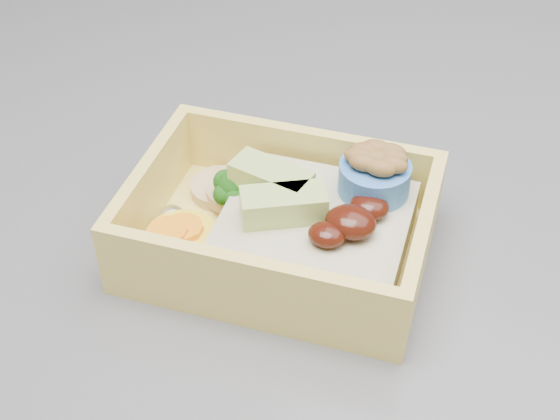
% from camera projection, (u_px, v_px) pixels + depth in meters
% --- Properties ---
extents(bento_box, '(0.18, 0.13, 0.07)m').
position_uv_depth(bento_box, '(291.00, 224.00, 0.48)').
color(bento_box, '#EAD060').
rests_on(bento_box, island).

